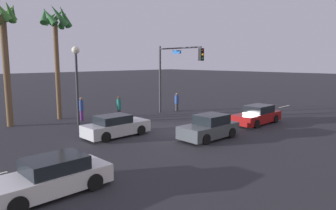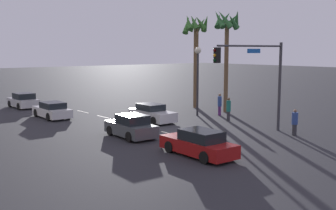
{
  "view_description": "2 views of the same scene",
  "coord_description": "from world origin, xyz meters",
  "px_view_note": "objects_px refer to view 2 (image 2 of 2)",
  "views": [
    {
      "loc": [
        -14.58,
        -13.83,
        4.74
      ],
      "look_at": [
        0.21,
        1.09,
        1.69
      ],
      "focal_mm": 32.64,
      "sensor_mm": 36.0,
      "label": 1
    },
    {
      "loc": [
        21.52,
        -16.82,
        5.52
      ],
      "look_at": [
        0.15,
        0.38,
        1.83
      ],
      "focal_mm": 43.6,
      "sensor_mm": 36.0,
      "label": 2
    }
  ],
  "objects_px": {
    "car_4": "(52,110)",
    "pedestrian_2": "(220,104)",
    "car_0": "(199,144)",
    "pedestrian_0": "(295,122)",
    "palm_tree_1": "(227,32)",
    "streetlamp": "(198,67)",
    "car_3": "(23,101)",
    "palm_tree_0": "(196,38)",
    "car_2": "(131,127)",
    "pedestrian_1": "(229,109)",
    "traffic_signal": "(258,71)",
    "car_1": "(152,113)"
  },
  "relations": [
    {
      "from": "car_2",
      "to": "traffic_signal",
      "type": "height_order",
      "value": "traffic_signal"
    },
    {
      "from": "pedestrian_0",
      "to": "palm_tree_1",
      "type": "bearing_deg",
      "value": 158.45
    },
    {
      "from": "streetlamp",
      "to": "pedestrian_1",
      "type": "bearing_deg",
      "value": -0.88
    },
    {
      "from": "car_2",
      "to": "palm_tree_0",
      "type": "relative_size",
      "value": 0.45
    },
    {
      "from": "pedestrian_2",
      "to": "palm_tree_0",
      "type": "xyz_separation_m",
      "value": [
        -4.9,
        1.66,
        5.73
      ]
    },
    {
      "from": "car_1",
      "to": "palm_tree_1",
      "type": "xyz_separation_m",
      "value": [
        0.17,
        8.05,
        6.49
      ]
    },
    {
      "from": "pedestrian_0",
      "to": "pedestrian_1",
      "type": "relative_size",
      "value": 0.92
    },
    {
      "from": "car_2",
      "to": "pedestrian_0",
      "type": "distance_m",
      "value": 10.65
    },
    {
      "from": "car_3",
      "to": "pedestrian_1",
      "type": "height_order",
      "value": "pedestrian_1"
    },
    {
      "from": "car_1",
      "to": "pedestrian_1",
      "type": "distance_m",
      "value": 5.97
    },
    {
      "from": "streetlamp",
      "to": "palm_tree_1",
      "type": "xyz_separation_m",
      "value": [
        0.15,
        3.27,
        3.05
      ]
    },
    {
      "from": "pedestrian_1",
      "to": "pedestrian_2",
      "type": "xyz_separation_m",
      "value": [
        -2.51,
        1.6,
        0.0
      ]
    },
    {
      "from": "pedestrian_0",
      "to": "car_2",
      "type": "bearing_deg",
      "value": -125.61
    },
    {
      "from": "car_2",
      "to": "palm_tree_1",
      "type": "height_order",
      "value": "palm_tree_1"
    },
    {
      "from": "pedestrian_2",
      "to": "car_2",
      "type": "bearing_deg",
      "value": -76.33
    },
    {
      "from": "car_2",
      "to": "traffic_signal",
      "type": "relative_size",
      "value": 0.66
    },
    {
      "from": "car_2",
      "to": "pedestrian_1",
      "type": "height_order",
      "value": "pedestrian_1"
    },
    {
      "from": "pedestrian_1",
      "to": "streetlamp",
      "type": "bearing_deg",
      "value": 179.12
    },
    {
      "from": "palm_tree_1",
      "to": "streetlamp",
      "type": "bearing_deg",
      "value": -92.65
    },
    {
      "from": "car_3",
      "to": "car_4",
      "type": "xyz_separation_m",
      "value": [
        7.46,
        -0.27,
        -0.04
      ]
    },
    {
      "from": "car_2",
      "to": "palm_tree_0",
      "type": "bearing_deg",
      "value": 121.14
    },
    {
      "from": "car_3",
      "to": "pedestrian_2",
      "type": "bearing_deg",
      "value": 36.89
    },
    {
      "from": "car_3",
      "to": "traffic_signal",
      "type": "height_order",
      "value": "traffic_signal"
    },
    {
      "from": "car_1",
      "to": "car_0",
      "type": "bearing_deg",
      "value": -23.54
    },
    {
      "from": "car_3",
      "to": "palm_tree_0",
      "type": "xyz_separation_m",
      "value": [
        10.28,
        13.06,
        6.06
      ]
    },
    {
      "from": "car_1",
      "to": "pedestrian_0",
      "type": "distance_m",
      "value": 10.81
    },
    {
      "from": "car_0",
      "to": "pedestrian_0",
      "type": "distance_m",
      "value": 8.49
    },
    {
      "from": "car_2",
      "to": "pedestrian_2",
      "type": "bearing_deg",
      "value": 103.67
    },
    {
      "from": "pedestrian_1",
      "to": "pedestrian_2",
      "type": "height_order",
      "value": "pedestrian_2"
    },
    {
      "from": "pedestrian_1",
      "to": "car_3",
      "type": "bearing_deg",
      "value": -151.03
    },
    {
      "from": "car_0",
      "to": "car_1",
      "type": "relative_size",
      "value": 1.07
    },
    {
      "from": "traffic_signal",
      "to": "palm_tree_1",
      "type": "xyz_separation_m",
      "value": [
        -7.86,
        5.3,
        2.98
      ]
    },
    {
      "from": "pedestrian_0",
      "to": "pedestrian_2",
      "type": "bearing_deg",
      "value": 166.36
    },
    {
      "from": "pedestrian_1",
      "to": "car_2",
      "type": "bearing_deg",
      "value": -89.25
    },
    {
      "from": "traffic_signal",
      "to": "streetlamp",
      "type": "distance_m",
      "value": 8.26
    },
    {
      "from": "car_0",
      "to": "pedestrian_0",
      "type": "height_order",
      "value": "pedestrian_0"
    },
    {
      "from": "car_2",
      "to": "palm_tree_0",
      "type": "height_order",
      "value": "palm_tree_0"
    },
    {
      "from": "car_3",
      "to": "pedestrian_2",
      "type": "height_order",
      "value": "pedestrian_2"
    },
    {
      "from": "car_3",
      "to": "palm_tree_1",
      "type": "height_order",
      "value": "palm_tree_1"
    },
    {
      "from": "car_2",
      "to": "streetlamp",
      "type": "distance_m",
      "value": 10.54
    },
    {
      "from": "car_0",
      "to": "streetlamp",
      "type": "height_order",
      "value": "streetlamp"
    },
    {
      "from": "car_0",
      "to": "streetlamp",
      "type": "xyz_separation_m",
      "value": [
        -9.86,
        9.08,
        3.44
      ]
    },
    {
      "from": "car_3",
      "to": "pedestrian_0",
      "type": "relative_size",
      "value": 2.31
    },
    {
      "from": "car_0",
      "to": "palm_tree_0",
      "type": "distance_m",
      "value": 19.35
    },
    {
      "from": "pedestrian_0",
      "to": "car_4",
      "type": "bearing_deg",
      "value": -150.08
    },
    {
      "from": "palm_tree_1",
      "to": "pedestrian_0",
      "type": "bearing_deg",
      "value": -21.55
    },
    {
      "from": "streetlamp",
      "to": "palm_tree_0",
      "type": "distance_m",
      "value": 5.62
    },
    {
      "from": "pedestrian_2",
      "to": "palm_tree_0",
      "type": "relative_size",
      "value": 0.21
    },
    {
      "from": "car_4",
      "to": "pedestrian_2",
      "type": "height_order",
      "value": "pedestrian_2"
    },
    {
      "from": "palm_tree_0",
      "to": "palm_tree_1",
      "type": "relative_size",
      "value": 0.99
    }
  ]
}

